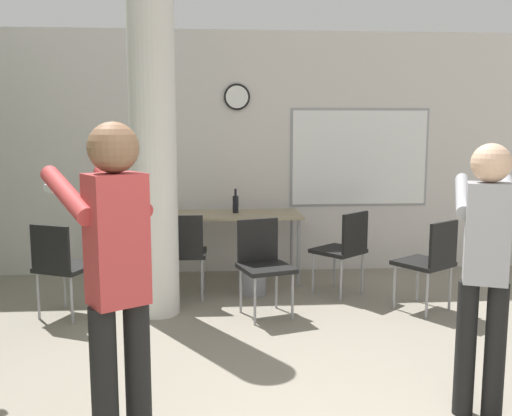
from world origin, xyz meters
The scene contains 12 objects.
wall_back centered at (0.02, 5.06, 1.40)m, with size 8.00×0.15×2.80m.
support_pillar centered at (-0.92, 3.51, 1.40)m, with size 0.41×0.41×2.80m.
folding_table centered at (-0.30, 4.57, 0.71)m, with size 1.74×0.65×0.76m.
bottle_on_table centered at (-0.15, 4.60, 0.87)m, with size 0.07×0.07×0.27m.
waste_bin centered at (0.00, 4.04, 0.19)m, with size 0.28×0.28×0.38m.
chair_table_left centered at (-0.69, 3.93, 0.51)m, with size 0.45×0.45×0.87m.
chair_mid_room centered at (1.60, 3.36, 0.51)m, with size 0.61×0.61×0.87m.
chair_table_front centered at (0.06, 3.41, 0.51)m, with size 0.55×0.55×0.87m.
chair_table_right centered at (0.93, 3.95, 0.51)m, with size 0.62×0.62×0.87m.
chair_near_pillar centered at (-1.76, 3.44, 0.51)m, with size 0.58×0.58×0.87m.
person_playing_front centered at (-0.86, 1.05, 1.03)m, with size 0.61×0.70×1.74m.
person_playing_side centered at (1.19, 1.48, 0.96)m, with size 0.52×0.68×1.63m.
Camera 1 is at (-0.38, -1.65, 1.72)m, focal length 40.00 mm.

